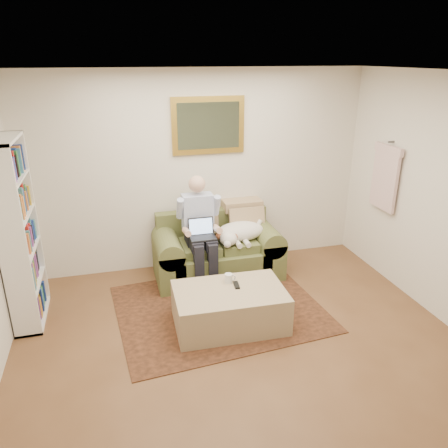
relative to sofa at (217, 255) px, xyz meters
name	(u,v)px	position (x,y,z in m)	size (l,w,h in m)	color
room_shell	(249,231)	(-0.14, -1.70, 1.02)	(4.51, 5.00, 2.61)	brown
rug	(219,308)	(-0.19, -0.83, -0.27)	(2.27, 1.81, 0.01)	black
sofa	(217,255)	(0.00, 0.00, 0.00)	(1.62, 0.82, 0.97)	#5A6837
seated_man	(201,233)	(-0.24, -0.15, 0.40)	(0.53, 0.76, 1.36)	#8C99D8
laptop	(202,232)	(-0.24, -0.21, 0.44)	(0.31, 0.25, 0.23)	black
sleeping_dog	(240,231)	(0.29, -0.08, 0.34)	(0.67, 0.42, 0.25)	white
ottoman	(230,308)	(-0.16, -1.17, -0.07)	(1.16, 0.74, 0.42)	tan
coffee_mug	(228,278)	(-0.12, -1.00, 0.19)	(0.08, 0.08, 0.10)	white
tv_remote	(236,285)	(-0.06, -1.10, 0.15)	(0.05, 0.15, 0.02)	black
bookshelf	(19,234)	(-2.24, -0.46, 0.72)	(0.28, 0.80, 2.00)	white
wall_mirror	(208,126)	(0.00, 0.42, 1.62)	(0.94, 0.04, 0.72)	gold
hanging_shirt	(385,174)	(2.05, -0.46, 1.07)	(0.06, 0.52, 0.90)	beige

